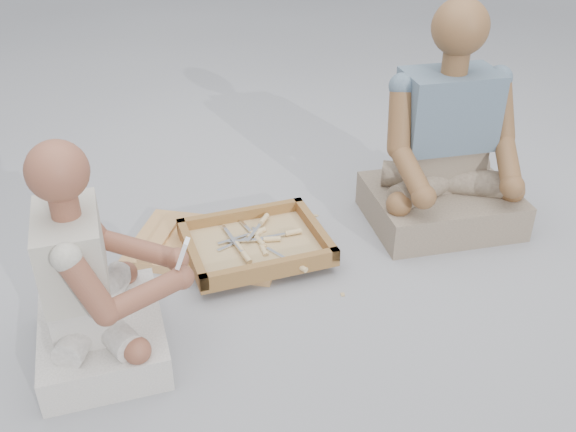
{
  "coord_description": "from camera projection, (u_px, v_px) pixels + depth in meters",
  "views": [
    {
      "loc": [
        -0.14,
        -1.96,
        1.54
      ],
      "look_at": [
        -0.03,
        0.07,
        0.3
      ],
      "focal_mm": 40.0,
      "sensor_mm": 36.0,
      "label": 1
    }
  ],
  "objects": [
    {
      "name": "chisel_2",
      "position": [
        237.0,
        245.0,
        2.61
      ],
      "size": [
        0.1,
        0.21,
        0.02
      ],
      "rotation": [
        0.0,
        0.0,
        -1.18
      ],
      "color": "silver",
      "rests_on": "tool_tray"
    },
    {
      "name": "chisel_7",
      "position": [
        244.0,
        255.0,
        2.54
      ],
      "size": [
        0.1,
        0.21,
        0.02
      ],
      "rotation": [
        0.0,
        0.0,
        -1.17
      ],
      "color": "silver",
      "rests_on": "tool_tray"
    },
    {
      "name": "wood_chip_2",
      "position": [
        265.0,
        265.0,
        2.62
      ],
      "size": [
        0.02,
        0.02,
        0.0
      ],
      "primitive_type": "cube",
      "rotation": [
        0.0,
        0.0,
        1.4
      ],
      "color": "tan",
      "rests_on": "ground"
    },
    {
      "name": "chisel_6",
      "position": [
        267.0,
        239.0,
        2.65
      ],
      "size": [
        0.22,
        0.03,
        0.02
      ],
      "rotation": [
        0.0,
        0.0,
        0.04
      ],
      "color": "silver",
      "rests_on": "tool_tray"
    },
    {
      "name": "wood_chip_7",
      "position": [
        316.0,
        216.0,
        2.95
      ],
      "size": [
        0.02,
        0.02,
        0.0
      ],
      "primitive_type": "cube",
      "rotation": [
        0.0,
        0.0,
        2.57
      ],
      "color": "tan",
      "rests_on": "ground"
    },
    {
      "name": "chisel_9",
      "position": [
        262.0,
        248.0,
        2.61
      ],
      "size": [
        0.07,
        0.22,
        0.02
      ],
      "rotation": [
        0.0,
        0.0,
        -1.33
      ],
      "color": "silver",
      "rests_on": "tool_tray"
    },
    {
      "name": "wood_chip_5",
      "position": [
        236.0,
        223.0,
        2.9
      ],
      "size": [
        0.02,
        0.02,
        0.0
      ],
      "primitive_type": "cube",
      "rotation": [
        0.0,
        0.0,
        2.55
      ],
      "color": "tan",
      "rests_on": "ground"
    },
    {
      "name": "chisel_3",
      "position": [
        250.0,
        236.0,
        2.68
      ],
      "size": [
        0.19,
        0.15,
        0.02
      ],
      "rotation": [
        0.0,
        0.0,
        0.64
      ],
      "color": "silver",
      "rests_on": "tool_tray"
    },
    {
      "name": "wood_chip_6",
      "position": [
        267.0,
        242.0,
        2.77
      ],
      "size": [
        0.02,
        0.02,
        0.0
      ],
      "primitive_type": "cube",
      "rotation": [
        0.0,
        0.0,
        0.33
      ],
      "color": "tan",
      "rests_on": "ground"
    },
    {
      "name": "wood_chip_10",
      "position": [
        222.0,
        218.0,
        2.94
      ],
      "size": [
        0.02,
        0.02,
        0.0
      ],
      "primitive_type": "cube",
      "rotation": [
        0.0,
        0.0,
        2.25
      ],
      "color": "tan",
      "rests_on": "ground"
    },
    {
      "name": "wood_chip_8",
      "position": [
        343.0,
        294.0,
        2.46
      ],
      "size": [
        0.02,
        0.02,
        0.0
      ],
      "primitive_type": "cube",
      "rotation": [
        0.0,
        0.0,
        1.63
      ],
      "color": "tan",
      "rests_on": "ground"
    },
    {
      "name": "craftsman",
      "position": [
        92.0,
        288.0,
        2.06
      ],
      "size": [
        0.58,
        0.59,
        0.79
      ],
      "rotation": [
        0.0,
        0.0,
        -1.33
      ],
      "color": "silver",
      "rests_on": "ground"
    },
    {
      "name": "wood_chip_9",
      "position": [
        186.0,
        223.0,
        2.9
      ],
      "size": [
        0.02,
        0.02,
        0.0
      ],
      "primitive_type": "cube",
      "rotation": [
        0.0,
        0.0,
        0.37
      ],
      "color": "tan",
      "rests_on": "ground"
    },
    {
      "name": "chisel_1",
      "position": [
        288.0,
        233.0,
        2.68
      ],
      "size": [
        0.22,
        0.08,
        0.02
      ],
      "rotation": [
        0.0,
        0.0,
        0.28
      ],
      "color": "silver",
      "rests_on": "tool_tray"
    },
    {
      "name": "chisel_5",
      "position": [
        258.0,
        239.0,
        2.65
      ],
      "size": [
        0.11,
        0.21,
        0.02
      ],
      "rotation": [
        0.0,
        0.0,
        -1.11
      ],
      "color": "silver",
      "rests_on": "tool_tray"
    },
    {
      "name": "ground",
      "position": [
        298.0,
        292.0,
        2.47
      ],
      "size": [
        60.0,
        60.0,
        0.0
      ],
      "primitive_type": "plane",
      "color": "#98989D",
      "rests_on": "ground"
    },
    {
      "name": "carved_panel",
      "position": [
        208.0,
        245.0,
        2.71
      ],
      "size": [
        0.71,
        0.56,
        0.04
      ],
      "primitive_type": "cube",
      "rotation": [
        0.0,
        0.0,
        -0.25
      ],
      "color": "#AA6C42",
      "rests_on": "ground"
    },
    {
      "name": "companion",
      "position": [
        446.0,
        155.0,
        2.76
      ],
      "size": [
        0.7,
        0.6,
        0.98
      ],
      "rotation": [
        0.0,
        0.0,
        3.32
      ],
      "color": "gray",
      "rests_on": "ground"
    },
    {
      "name": "wood_chip_3",
      "position": [
        220.0,
        254.0,
        2.69
      ],
      "size": [
        0.02,
        0.02,
        0.0
      ],
      "primitive_type": "cube",
      "rotation": [
        0.0,
        0.0,
        1.96
      ],
      "color": "tan",
      "rests_on": "ground"
    },
    {
      "name": "wood_chip_0",
      "position": [
        177.0,
        231.0,
        2.84
      ],
      "size": [
        0.02,
        0.02,
        0.0
      ],
      "primitive_type": "cube",
      "rotation": [
        0.0,
        0.0,
        1.23
      ],
      "color": "tan",
      "rests_on": "ground"
    },
    {
      "name": "mobile_phone",
      "position": [
        183.0,
        253.0,
        2.03
      ],
      "size": [
        0.05,
        0.05,
        0.1
      ],
      "rotation": [
        -0.35,
        0.0,
        -1.69
      ],
      "color": "white",
      "rests_on": "craftsman"
    },
    {
      "name": "chisel_8",
      "position": [
        296.0,
        264.0,
        2.51
      ],
      "size": [
        0.16,
        0.17,
        0.02
      ],
      "rotation": [
        0.0,
        0.0,
        -0.83
      ],
      "color": "silver",
      "rests_on": "tool_tray"
    },
    {
      "name": "wood_chip_4",
      "position": [
        307.0,
        217.0,
        2.94
      ],
      "size": [
        0.02,
        0.02,
        0.0
      ],
      "primitive_type": "cube",
      "rotation": [
        0.0,
        0.0,
        0.33
      ],
      "color": "tan",
      "rests_on": "ground"
    },
    {
      "name": "wood_chip_1",
      "position": [
        286.0,
        255.0,
        2.68
      ],
      "size": [
        0.02,
        0.02,
        0.0
      ],
      "primitive_type": "cube",
      "rotation": [
        0.0,
        0.0,
        2.04
      ],
      "color": "tan",
      "rests_on": "ground"
    },
    {
      "name": "chisel_0",
      "position": [
        262.0,
        222.0,
        2.75
      ],
      "size": [
        0.1,
        0.21,
        0.02
      ],
      "rotation": [
        0.0,
        0.0,
        1.16
      ],
      "color": "silver",
      "rests_on": "tool_tray"
    },
    {
      "name": "tool_tray",
      "position": [
        255.0,
        244.0,
        2.64
      ],
      "size": [
        0.67,
        0.59,
        0.07
      ],
      "rotation": [
        0.0,
        0.0,
        0.29
      ],
      "color": "brown",
      "rests_on": "carved_panel"
    },
    {
      "name": "chisel_4",
      "position": [
        253.0,
        233.0,
        2.7
      ],
      "size": [
        0.2,
        0.12,
        0.02
      ],
      "rotation": [
        0.0,
        0.0,
        0.47
      ],
      "color": "silver",
      "rests_on": "tool_tray"
    }
  ]
}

